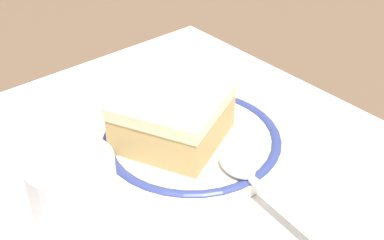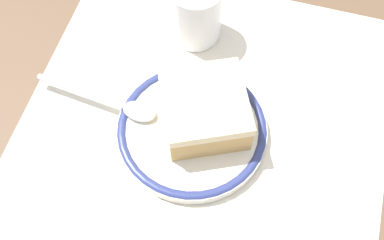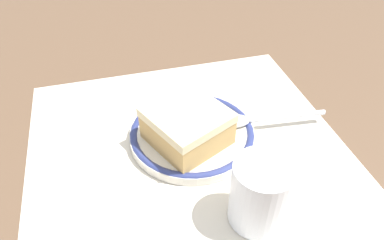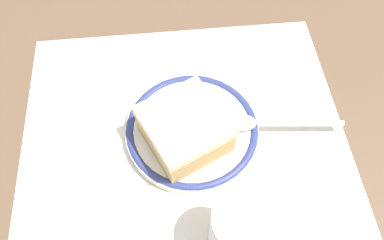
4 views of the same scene
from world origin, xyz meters
name	(u,v)px [view 2 (image 2 of 4)]	position (x,y,z in m)	size (l,w,h in m)	color
ground_plane	(206,119)	(0.00, 0.00, 0.00)	(2.40, 2.40, 0.00)	brown
placemat	(206,119)	(0.00, 0.00, 0.00)	(0.41, 0.42, 0.00)	beige
plate	(192,130)	(-0.02, 0.01, 0.01)	(0.17, 0.17, 0.02)	silver
cake_slice	(207,110)	(-0.01, 0.00, 0.04)	(0.12, 0.12, 0.05)	tan
spoon	(117,104)	(-0.02, 0.10, 0.02)	(0.03, 0.15, 0.01)	silver
cup	(196,14)	(0.12, 0.05, 0.04)	(0.06, 0.06, 0.08)	white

